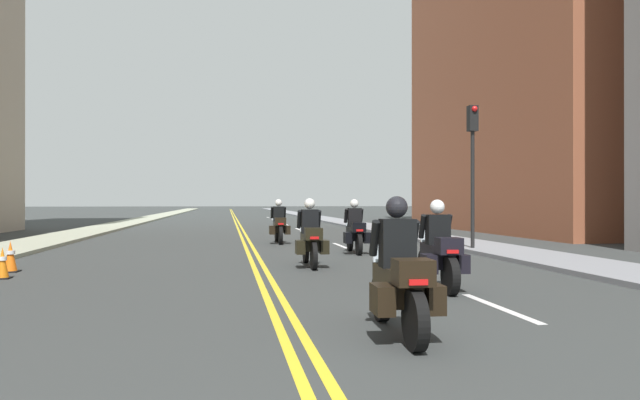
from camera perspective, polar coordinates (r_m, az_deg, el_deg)
ground_plane at (r=47.98m, az=-8.38°, el=-2.01°), size 264.00×264.00×0.00m
sidewalk_left at (r=48.46m, az=-17.42°, el=-1.92°), size 2.33×144.00×0.12m
sidewalk_right at (r=48.70m, az=0.62°, el=-1.91°), size 2.33×144.00×0.12m
centreline_yellow_inner at (r=47.98m, az=-8.52°, el=-2.01°), size 0.12×132.00×0.01m
centreline_yellow_outer at (r=47.98m, az=-8.23°, el=-2.01°), size 0.12×132.00×0.01m
lane_dashes_white at (r=29.26m, az=-1.44°, el=-3.21°), size 0.14×56.40×0.01m
motorcycle_0 at (r=6.78m, az=7.87°, el=-7.95°), size 0.78×2.19×1.64m
motorcycle_1 at (r=10.44m, az=11.77°, el=-5.25°), size 0.78×2.11×1.61m
motorcycle_2 at (r=13.78m, az=-0.98°, el=-3.88°), size 0.77×2.19×1.65m
motorcycle_3 at (r=17.39m, az=3.50°, el=-3.15°), size 0.78×2.17×1.64m
motorcycle_4 at (r=21.54m, az=-4.12°, el=-2.54°), size 0.76×2.23×1.66m
traffic_cone_1 at (r=14.54m, az=-28.47°, el=-4.99°), size 0.36×0.36×0.69m
traffic_cone_2 at (r=13.37m, az=-29.08°, el=-5.51°), size 0.30×0.30×0.65m
traffic_light_near at (r=18.60m, az=14.97°, el=4.82°), size 0.28×0.38×4.58m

